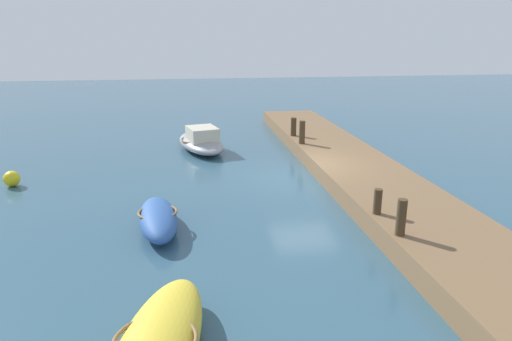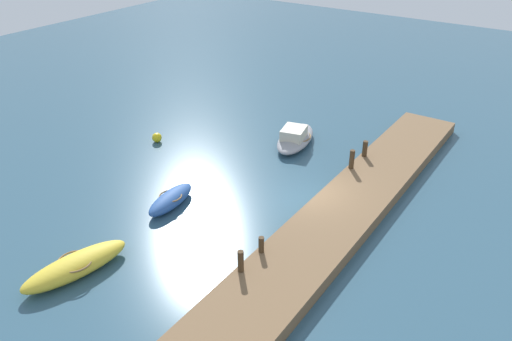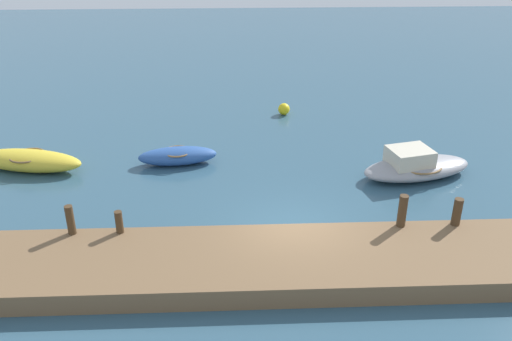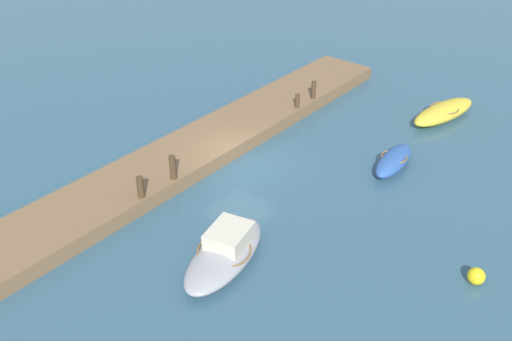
{
  "view_description": "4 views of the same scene",
  "coord_description": "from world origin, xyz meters",
  "px_view_note": "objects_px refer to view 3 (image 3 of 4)",
  "views": [
    {
      "loc": [
        -16.22,
        4.34,
        5.35
      ],
      "look_at": [
        -0.55,
        1.98,
        0.58
      ],
      "focal_mm": 31.85,
      "sensor_mm": 36.0,
      "label": 1
    },
    {
      "loc": [
        -18.73,
        -9.61,
        13.37
      ],
      "look_at": [
        -0.89,
        2.53,
        1.35
      ],
      "focal_mm": 35.6,
      "sensor_mm": 36.0,
      "label": 2
    },
    {
      "loc": [
        -1.79,
        -14.47,
        9.36
      ],
      "look_at": [
        -1.06,
        2.24,
        1.14
      ],
      "focal_mm": 37.99,
      "sensor_mm": 36.0,
      "label": 3
    },
    {
      "loc": [
        16.03,
        14.13,
        13.07
      ],
      "look_at": [
        1.26,
        2.0,
        1.11
      ],
      "focal_mm": 40.18,
      "sensor_mm": 36.0,
      "label": 4
    }
  ],
  "objects_px": {
    "mooring_post_mid_west": "(119,222)",
    "mooring_post_east": "(457,212)",
    "rowboat_yellow": "(28,160)",
    "dinghy_blue": "(178,156)",
    "mooring_post_mid_east": "(402,211)",
    "marker_buoy": "(284,109)",
    "motorboat_grey": "(415,166)",
    "mooring_post_west": "(70,220)"
  },
  "relations": [
    {
      "from": "mooring_post_mid_west",
      "to": "mooring_post_east",
      "type": "xyz_separation_m",
      "value": [
        10.12,
        0.0,
        0.09
      ]
    },
    {
      "from": "rowboat_yellow",
      "to": "dinghy_blue",
      "type": "relative_size",
      "value": 1.42
    },
    {
      "from": "dinghy_blue",
      "to": "mooring_post_mid_east",
      "type": "relative_size",
      "value": 3.1
    },
    {
      "from": "mooring_post_east",
      "to": "marker_buoy",
      "type": "bearing_deg",
      "value": 109.98
    },
    {
      "from": "mooring_post_east",
      "to": "marker_buoy",
      "type": "relative_size",
      "value": 1.52
    },
    {
      "from": "rowboat_yellow",
      "to": "motorboat_grey",
      "type": "bearing_deg",
      "value": 7.16
    },
    {
      "from": "motorboat_grey",
      "to": "rowboat_yellow",
      "type": "bearing_deg",
      "value": 161.74
    },
    {
      "from": "marker_buoy",
      "to": "motorboat_grey",
      "type": "bearing_deg",
      "value": -58.03
    },
    {
      "from": "mooring_post_west",
      "to": "mooring_post_mid_west",
      "type": "bearing_deg",
      "value": 0.0
    },
    {
      "from": "mooring_post_west",
      "to": "mooring_post_mid_west",
      "type": "height_order",
      "value": "mooring_post_west"
    },
    {
      "from": "motorboat_grey",
      "to": "mooring_post_mid_east",
      "type": "distance_m",
      "value": 4.9
    },
    {
      "from": "dinghy_blue",
      "to": "mooring_post_east",
      "type": "distance_m",
      "value": 10.79
    },
    {
      "from": "mooring_post_west",
      "to": "marker_buoy",
      "type": "relative_size",
      "value": 1.6
    },
    {
      "from": "rowboat_yellow",
      "to": "mooring_post_mid_west",
      "type": "relative_size",
      "value": 6.44
    },
    {
      "from": "rowboat_yellow",
      "to": "mooring_post_west",
      "type": "bearing_deg",
      "value": -48.78
    },
    {
      "from": "dinghy_blue",
      "to": "rowboat_yellow",
      "type": "bearing_deg",
      "value": 176.49
    },
    {
      "from": "mooring_post_mid_west",
      "to": "dinghy_blue",
      "type": "bearing_deg",
      "value": 78.99
    },
    {
      "from": "mooring_post_east",
      "to": "marker_buoy",
      "type": "height_order",
      "value": "mooring_post_east"
    },
    {
      "from": "mooring_post_mid_east",
      "to": "mooring_post_east",
      "type": "relative_size",
      "value": 1.17
    },
    {
      "from": "mooring_post_mid_east",
      "to": "mooring_post_east",
      "type": "distance_m",
      "value": 1.68
    },
    {
      "from": "mooring_post_west",
      "to": "mooring_post_mid_west",
      "type": "xyz_separation_m",
      "value": [
        1.4,
        0.0,
        -0.11
      ]
    },
    {
      "from": "mooring_post_mid_west",
      "to": "mooring_post_west",
      "type": "bearing_deg",
      "value": 180.0
    },
    {
      "from": "rowboat_yellow",
      "to": "motorboat_grey",
      "type": "xyz_separation_m",
      "value": [
        14.93,
        -1.23,
        0.04
      ]
    },
    {
      "from": "mooring_post_mid_west",
      "to": "mooring_post_east",
      "type": "distance_m",
      "value": 10.12
    },
    {
      "from": "rowboat_yellow",
      "to": "motorboat_grey",
      "type": "relative_size",
      "value": 0.98
    },
    {
      "from": "dinghy_blue",
      "to": "mooring_post_east",
      "type": "xyz_separation_m",
      "value": [
        8.95,
        -5.99,
        0.7
      ]
    },
    {
      "from": "mooring_post_east",
      "to": "rowboat_yellow",
      "type": "bearing_deg",
      "value": 158.82
    },
    {
      "from": "motorboat_grey",
      "to": "mooring_post_east",
      "type": "distance_m",
      "value": 4.52
    },
    {
      "from": "motorboat_grey",
      "to": "mooring_post_west",
      "type": "bearing_deg",
      "value": -172.66
    },
    {
      "from": "dinghy_blue",
      "to": "mooring_post_west",
      "type": "distance_m",
      "value": 6.56
    },
    {
      "from": "rowboat_yellow",
      "to": "marker_buoy",
      "type": "height_order",
      "value": "rowboat_yellow"
    },
    {
      "from": "mooring_post_east",
      "to": "motorboat_grey",
      "type": "bearing_deg",
      "value": 87.37
    },
    {
      "from": "dinghy_blue",
      "to": "mooring_post_mid_east",
      "type": "height_order",
      "value": "mooring_post_mid_east"
    },
    {
      "from": "dinghy_blue",
      "to": "marker_buoy",
      "type": "bearing_deg",
      "value": 42.81
    },
    {
      "from": "dinghy_blue",
      "to": "mooring_post_mid_east",
      "type": "xyz_separation_m",
      "value": [
        7.27,
        -5.99,
        0.77
      ]
    },
    {
      "from": "rowboat_yellow",
      "to": "mooring_post_west",
      "type": "height_order",
      "value": "mooring_post_west"
    },
    {
      "from": "mooring_post_west",
      "to": "mooring_post_mid_west",
      "type": "distance_m",
      "value": 1.41
    },
    {
      "from": "mooring_post_mid_west",
      "to": "marker_buoy",
      "type": "bearing_deg",
      "value": 62.71
    },
    {
      "from": "rowboat_yellow",
      "to": "motorboat_grey",
      "type": "height_order",
      "value": "motorboat_grey"
    },
    {
      "from": "mooring_post_west",
      "to": "rowboat_yellow",
      "type": "bearing_deg",
      "value": 119.34
    },
    {
      "from": "mooring_post_mid_east",
      "to": "mooring_post_west",
      "type": "bearing_deg",
      "value": 180.0
    },
    {
      "from": "rowboat_yellow",
      "to": "mooring_post_east",
      "type": "xyz_separation_m",
      "value": [
        14.73,
        -5.71,
        0.65
      ]
    }
  ]
}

